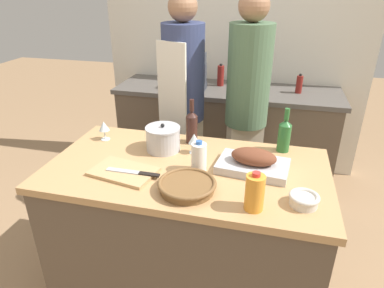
# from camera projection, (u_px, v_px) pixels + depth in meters

# --- Properties ---
(ground_plane) EXTENTS (12.00, 12.00, 0.00)m
(ground_plane) POSITION_uv_depth(u_px,v_px,m) (187.00, 283.00, 2.25)
(ground_plane) COLOR #9E7A56
(kitchen_island) EXTENTS (1.53, 0.82, 0.89)m
(kitchen_island) POSITION_uv_depth(u_px,v_px,m) (187.00, 230.00, 2.06)
(kitchen_island) COLOR brown
(kitchen_island) RESTS_ON ground_plane
(back_counter) EXTENTS (2.03, 0.60, 0.91)m
(back_counter) POSITION_uv_depth(u_px,v_px,m) (225.00, 134.00, 3.31)
(back_counter) COLOR brown
(back_counter) RESTS_ON ground_plane
(back_wall) EXTENTS (2.53, 0.10, 2.55)m
(back_wall) POSITION_uv_depth(u_px,v_px,m) (234.00, 41.00, 3.26)
(back_wall) COLOR silver
(back_wall) RESTS_ON ground_plane
(roasting_pan) EXTENTS (0.39, 0.28, 0.12)m
(roasting_pan) POSITION_uv_depth(u_px,v_px,m) (253.00, 162.00, 1.82)
(roasting_pan) COLOR #BCBCC1
(roasting_pan) RESTS_ON kitchen_island
(wicker_basket) EXTENTS (0.29, 0.29, 0.05)m
(wicker_basket) POSITION_uv_depth(u_px,v_px,m) (187.00, 185.00, 1.65)
(wicker_basket) COLOR brown
(wicker_basket) RESTS_ON kitchen_island
(cutting_board) EXTENTS (0.37, 0.27, 0.02)m
(cutting_board) POSITION_uv_depth(u_px,v_px,m) (124.00, 172.00, 1.80)
(cutting_board) COLOR tan
(cutting_board) RESTS_ON kitchen_island
(stock_pot) EXTENTS (0.21, 0.21, 0.17)m
(stock_pot) POSITION_uv_depth(u_px,v_px,m) (163.00, 139.00, 2.02)
(stock_pot) COLOR #B7B7BC
(stock_pot) RESTS_ON kitchen_island
(mixing_bowl) EXTENTS (0.14, 0.14, 0.06)m
(mixing_bowl) POSITION_uv_depth(u_px,v_px,m) (304.00, 199.00, 1.54)
(mixing_bowl) COLOR beige
(mixing_bowl) RESTS_ON kitchen_island
(juice_jug) EXTENTS (0.09, 0.09, 0.19)m
(juice_jug) POSITION_uv_depth(u_px,v_px,m) (255.00, 192.00, 1.49)
(juice_jug) COLOR orange
(juice_jug) RESTS_ON kitchen_island
(milk_jug) EXTENTS (0.08, 0.08, 0.18)m
(milk_jug) POSITION_uv_depth(u_px,v_px,m) (199.00, 157.00, 1.80)
(milk_jug) COLOR white
(milk_jug) RESTS_ON kitchen_island
(wine_bottle_green) EXTENTS (0.07, 0.07, 0.27)m
(wine_bottle_green) POSITION_uv_depth(u_px,v_px,m) (284.00, 135.00, 2.00)
(wine_bottle_green) COLOR #28662D
(wine_bottle_green) RESTS_ON kitchen_island
(wine_bottle_dark) EXTENTS (0.07, 0.07, 0.28)m
(wine_bottle_dark) POSITION_uv_depth(u_px,v_px,m) (192.00, 126.00, 2.10)
(wine_bottle_dark) COLOR #381E19
(wine_bottle_dark) RESTS_ON kitchen_island
(wine_glass_left) EXTENTS (0.07, 0.07, 0.12)m
(wine_glass_left) POSITION_uv_depth(u_px,v_px,m) (194.00, 139.00, 1.98)
(wine_glass_left) COLOR silver
(wine_glass_left) RESTS_ON kitchen_island
(wine_glass_right) EXTENTS (0.07, 0.07, 0.12)m
(wine_glass_right) POSITION_uv_depth(u_px,v_px,m) (104.00, 127.00, 2.15)
(wine_glass_right) COLOR silver
(wine_glass_right) RESTS_ON kitchen_island
(knife_chef) EXTENTS (0.29, 0.03, 0.01)m
(knife_chef) POSITION_uv_depth(u_px,v_px,m) (135.00, 172.00, 1.77)
(knife_chef) COLOR #B7B7BC
(knife_chef) RESTS_ON cutting_board
(stand_mixer) EXTENTS (0.18, 0.14, 0.33)m
(stand_mixer) POSITION_uv_depth(u_px,v_px,m) (196.00, 74.00, 3.04)
(stand_mixer) COLOR #333842
(stand_mixer) RESTS_ON back_counter
(condiment_bottle_tall) EXTENTS (0.06, 0.06, 0.20)m
(condiment_bottle_tall) POSITION_uv_depth(u_px,v_px,m) (221.00, 76.00, 3.17)
(condiment_bottle_tall) COLOR maroon
(condiment_bottle_tall) RESTS_ON back_counter
(condiment_bottle_short) EXTENTS (0.05, 0.05, 0.17)m
(condiment_bottle_short) POSITION_uv_depth(u_px,v_px,m) (299.00, 84.00, 2.97)
(condiment_bottle_short) COLOR maroon
(condiment_bottle_short) RESTS_ON back_counter
(condiment_bottle_extra) EXTENTS (0.06, 0.06, 0.17)m
(condiment_bottle_extra) POSITION_uv_depth(u_px,v_px,m) (258.00, 85.00, 2.95)
(condiment_bottle_extra) COLOR #234C28
(condiment_bottle_extra) RESTS_ON back_counter
(person_cook_aproned) EXTENTS (0.32, 0.34, 1.75)m
(person_cook_aproned) POSITION_uv_depth(u_px,v_px,m) (183.00, 101.00, 2.59)
(person_cook_aproned) COLOR beige
(person_cook_aproned) RESTS_ON ground_plane
(person_cook_guest) EXTENTS (0.30, 0.30, 1.76)m
(person_cook_guest) POSITION_uv_depth(u_px,v_px,m) (247.00, 105.00, 2.47)
(person_cook_guest) COLOR beige
(person_cook_guest) RESTS_ON ground_plane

